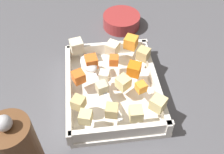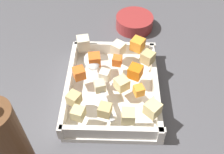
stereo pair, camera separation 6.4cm
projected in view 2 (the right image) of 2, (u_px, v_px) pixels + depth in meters
ground_plane at (114, 94)px, 0.69m from camera, size 4.00×4.00×0.00m
baking_dish at (112, 89)px, 0.68m from camera, size 0.29×0.23×0.05m
carrot_chunk_near_left at (138, 44)px, 0.72m from camera, size 0.04×0.04×0.03m
carrot_chunk_near_spoon at (135, 72)px, 0.65m from camera, size 0.04×0.04×0.03m
carrot_chunk_mid_right at (117, 61)px, 0.68m from camera, size 0.03×0.03×0.02m
carrot_chunk_mid_left at (139, 90)px, 0.61m from camera, size 0.03×0.03×0.02m
carrot_chunk_far_left at (79, 73)px, 0.65m from camera, size 0.04×0.04×0.03m
carrot_chunk_corner_nw at (94, 60)px, 0.68m from camera, size 0.03×0.03×0.03m
potato_chunk_corner_ne at (128, 116)px, 0.56m from camera, size 0.03×0.03×0.03m
potato_chunk_rim_edge at (148, 57)px, 0.68m from camera, size 0.04×0.04×0.03m
potato_chunk_front_center at (78, 113)px, 0.57m from camera, size 0.03×0.03×0.03m
potato_chunk_under_handle at (153, 109)px, 0.57m from camera, size 0.04×0.04×0.03m
potato_chunk_back_center at (105, 110)px, 0.57m from camera, size 0.03×0.03×0.03m
potato_chunk_near_right at (122, 84)px, 0.62m from camera, size 0.04×0.04×0.03m
potato_chunk_corner_sw at (100, 86)px, 0.62m from camera, size 0.03×0.03×0.03m
potato_chunk_far_right at (74, 98)px, 0.60m from camera, size 0.04×0.04×0.03m
potato_chunk_heap_top at (118, 48)px, 0.71m from camera, size 0.04×0.04×0.03m
parsnip_chunk_corner_se at (105, 75)px, 0.65m from camera, size 0.03×0.03×0.02m
parsnip_chunk_center at (83, 43)px, 0.72m from camera, size 0.04×0.04×0.03m
serving_spoon at (93, 65)px, 0.67m from camera, size 0.22×0.09×0.02m
pepper_mill at (9, 147)px, 0.47m from camera, size 0.07×0.07×0.24m
small_prep_bowl at (134, 22)px, 0.86m from camera, size 0.12×0.12×0.04m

